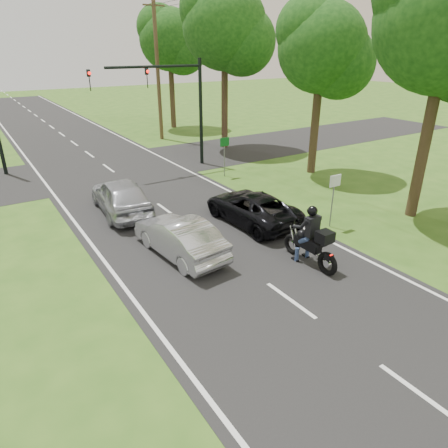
{
  "coord_description": "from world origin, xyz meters",
  "views": [
    {
      "loc": [
        -6.65,
        -6.86,
        6.48
      ],
      "look_at": [
        -0.29,
        3.0,
        1.3
      ],
      "focal_mm": 32.0,
      "sensor_mm": 36.0,
      "label": 1
    }
  ],
  "objects_px": {
    "motorcycle_rider": "(312,242)",
    "sign_green": "(225,147)",
    "silver_sedan": "(179,237)",
    "sign_white": "(334,188)",
    "dark_suv": "(252,207)",
    "silver_suv": "(121,196)",
    "utility_pole_far": "(158,69)",
    "traffic_signal": "(171,95)"
  },
  "relations": [
    {
      "from": "sign_green",
      "to": "sign_white",
      "type": "bearing_deg",
      "value": -91.43
    },
    {
      "from": "traffic_signal",
      "to": "sign_white",
      "type": "xyz_separation_m",
      "value": [
        1.36,
        -11.02,
        -2.54
      ]
    },
    {
      "from": "silver_sedan",
      "to": "sign_white",
      "type": "distance_m",
      "value": 6.23
    },
    {
      "from": "traffic_signal",
      "to": "sign_white",
      "type": "distance_m",
      "value": 11.39
    },
    {
      "from": "motorcycle_rider",
      "to": "silver_suv",
      "type": "height_order",
      "value": "motorcycle_rider"
    },
    {
      "from": "silver_sedan",
      "to": "silver_suv",
      "type": "distance_m",
      "value": 4.77
    },
    {
      "from": "motorcycle_rider",
      "to": "utility_pole_far",
      "type": "relative_size",
      "value": 0.24
    },
    {
      "from": "dark_suv",
      "to": "silver_sedan",
      "type": "bearing_deg",
      "value": 12.27
    },
    {
      "from": "traffic_signal",
      "to": "silver_suv",
      "type": "bearing_deg",
      "value": -134.42
    },
    {
      "from": "sign_white",
      "to": "silver_sedan",
      "type": "bearing_deg",
      "value": 169.55
    },
    {
      "from": "traffic_signal",
      "to": "sign_green",
      "type": "relative_size",
      "value": 3.0
    },
    {
      "from": "silver_suv",
      "to": "sign_green",
      "type": "height_order",
      "value": "sign_green"
    },
    {
      "from": "motorcycle_rider",
      "to": "sign_white",
      "type": "height_order",
      "value": "sign_white"
    },
    {
      "from": "sign_white",
      "to": "sign_green",
      "type": "relative_size",
      "value": 1.0
    },
    {
      "from": "silver_suv",
      "to": "utility_pole_far",
      "type": "distance_m",
      "value": 15.93
    },
    {
      "from": "dark_suv",
      "to": "silver_sedan",
      "type": "xyz_separation_m",
      "value": [
        -3.72,
        -0.96,
        0.04
      ]
    },
    {
      "from": "silver_sedan",
      "to": "utility_pole_far",
      "type": "height_order",
      "value": "utility_pole_far"
    },
    {
      "from": "utility_pole_far",
      "to": "sign_green",
      "type": "relative_size",
      "value": 4.71
    },
    {
      "from": "dark_suv",
      "to": "sign_green",
      "type": "relative_size",
      "value": 2.1
    },
    {
      "from": "silver_sedan",
      "to": "sign_white",
      "type": "relative_size",
      "value": 1.9
    },
    {
      "from": "silver_sedan",
      "to": "utility_pole_far",
      "type": "distance_m",
      "value": 19.93
    },
    {
      "from": "motorcycle_rider",
      "to": "silver_suv",
      "type": "xyz_separation_m",
      "value": [
        -3.61,
        7.63,
        -0.02
      ]
    },
    {
      "from": "utility_pole_far",
      "to": "sign_green",
      "type": "xyz_separation_m",
      "value": [
        -1.3,
        -11.02,
        -3.49
      ]
    },
    {
      "from": "silver_suv",
      "to": "sign_white",
      "type": "xyz_separation_m",
      "value": [
        6.4,
        -5.87,
        0.82
      ]
    },
    {
      "from": "silver_suv",
      "to": "sign_green",
      "type": "relative_size",
      "value": 2.11
    },
    {
      "from": "dark_suv",
      "to": "silver_sedan",
      "type": "distance_m",
      "value": 3.84
    },
    {
      "from": "utility_pole_far",
      "to": "sign_green",
      "type": "bearing_deg",
      "value": -96.73
    },
    {
      "from": "dark_suv",
      "to": "traffic_signal",
      "type": "distance_m",
      "value": 9.65
    },
    {
      "from": "motorcycle_rider",
      "to": "traffic_signal",
      "type": "height_order",
      "value": "traffic_signal"
    },
    {
      "from": "motorcycle_rider",
      "to": "silver_suv",
      "type": "distance_m",
      "value": 8.45
    },
    {
      "from": "silver_sedan",
      "to": "sign_green",
      "type": "height_order",
      "value": "sign_green"
    },
    {
      "from": "sign_green",
      "to": "silver_sedan",
      "type": "bearing_deg",
      "value": -132.28
    },
    {
      "from": "dark_suv",
      "to": "motorcycle_rider",
      "type": "bearing_deg",
      "value": 81.12
    },
    {
      "from": "silver_sedan",
      "to": "sign_white",
      "type": "xyz_separation_m",
      "value": [
        6.06,
        -1.12,
        0.92
      ]
    },
    {
      "from": "motorcycle_rider",
      "to": "silver_sedan",
      "type": "distance_m",
      "value": 4.36
    },
    {
      "from": "silver_suv",
      "to": "traffic_signal",
      "type": "relative_size",
      "value": 0.7
    },
    {
      "from": "silver_sedan",
      "to": "traffic_signal",
      "type": "height_order",
      "value": "traffic_signal"
    },
    {
      "from": "motorcycle_rider",
      "to": "dark_suv",
      "type": "distance_m",
      "value": 3.87
    },
    {
      "from": "motorcycle_rider",
      "to": "traffic_signal",
      "type": "xyz_separation_m",
      "value": [
        1.43,
        12.78,
        3.34
      ]
    },
    {
      "from": "silver_sedan",
      "to": "traffic_signal",
      "type": "distance_m",
      "value": 11.49
    },
    {
      "from": "motorcycle_rider",
      "to": "sign_green",
      "type": "height_order",
      "value": "sign_green"
    },
    {
      "from": "dark_suv",
      "to": "utility_pole_far",
      "type": "xyz_separation_m",
      "value": [
        3.84,
        16.94,
        4.45
      ]
    }
  ]
}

